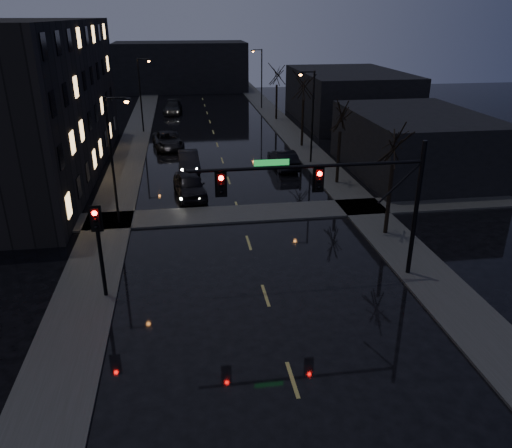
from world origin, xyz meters
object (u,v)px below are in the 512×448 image
object	(u,v)px
oncoming_car_a	(189,185)
oncoming_car_b	(189,160)
oncoming_car_c	(168,140)
lead_car	(283,159)
oncoming_car_d	(173,108)

from	to	relation	value
oncoming_car_a	oncoming_car_b	distance (m)	7.05
oncoming_car_b	oncoming_car_c	xyz separation A→B (m)	(-1.85, 7.64, 0.03)
oncoming_car_b	lead_car	distance (m)	8.16
oncoming_car_b	oncoming_car_d	distance (m)	26.56
oncoming_car_b	lead_car	size ratio (longest dim) A/B	0.96
oncoming_car_c	oncoming_car_d	xyz separation A→B (m)	(0.38, 18.88, -0.01)
oncoming_car_b	oncoming_car_c	world-z (taller)	oncoming_car_c
oncoming_car_a	oncoming_car_d	bearing A→B (deg)	85.02
oncoming_car_a	oncoming_car_d	size ratio (longest dim) A/B	0.92
oncoming_car_a	oncoming_car_b	xyz separation A→B (m)	(0.11, 7.05, -0.09)
oncoming_car_c	oncoming_car_d	distance (m)	18.88
oncoming_car_b	oncoming_car_a	bearing A→B (deg)	-93.76
oncoming_car_a	oncoming_car_d	xyz separation A→B (m)	(-1.36, 33.57, -0.06)
oncoming_car_b	oncoming_car_c	bearing A→B (deg)	100.71
oncoming_car_a	oncoming_car_c	distance (m)	14.79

